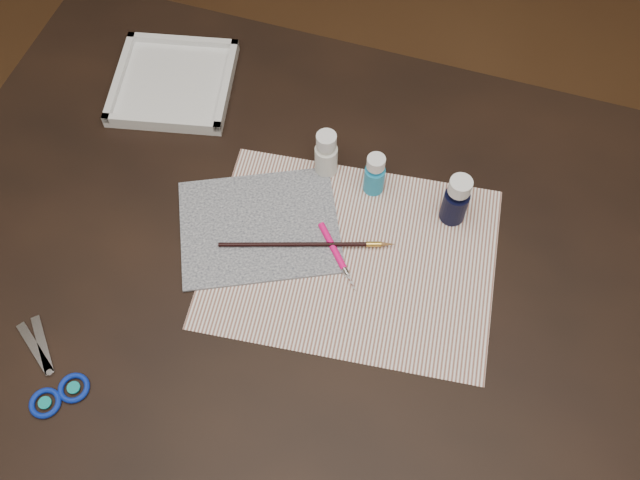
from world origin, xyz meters
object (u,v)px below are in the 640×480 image
(canvas, at_px, (259,226))
(paint_bottle_navy, at_px, (456,200))
(paint_bottle_white, at_px, (326,154))
(paper, at_px, (351,257))
(scissors, at_px, (42,366))
(paint_bottle_cyan, at_px, (375,174))
(palette_tray, at_px, (173,82))

(canvas, relative_size, paint_bottle_navy, 2.54)
(paint_bottle_white, bearing_deg, paint_bottle_navy, -6.63)
(paper, xyz_separation_m, paint_bottle_navy, (0.13, 0.12, 0.05))
(paint_bottle_white, relative_size, scissors, 0.53)
(paint_bottle_cyan, distance_m, paint_bottle_navy, 0.13)
(scissors, relative_size, palette_tray, 0.84)
(canvas, distance_m, palette_tray, 0.34)
(paint_bottle_cyan, relative_size, paint_bottle_navy, 0.84)
(paint_bottle_white, distance_m, scissors, 0.53)
(canvas, distance_m, paint_bottle_navy, 0.31)
(paint_bottle_white, bearing_deg, palette_tray, 163.84)
(canvas, xyz_separation_m, paint_bottle_navy, (0.29, 0.11, 0.05))
(scissors, bearing_deg, paint_bottle_navy, -105.26)
(paper, bearing_deg, canvas, 177.32)
(paper, distance_m, paint_bottle_navy, 0.18)
(paint_bottle_cyan, relative_size, scissors, 0.47)
(scissors, distance_m, palette_tray, 0.54)
(paper, distance_m, scissors, 0.48)
(paint_bottle_white, bearing_deg, paint_bottle_cyan, -7.76)
(paint_bottle_white, height_order, palette_tray, paint_bottle_white)
(paper, xyz_separation_m, paint_bottle_white, (-0.09, 0.15, 0.04))
(paint_bottle_cyan, bearing_deg, paint_bottle_white, 172.24)
(paper, bearing_deg, scissors, -140.30)
(paper, relative_size, palette_tray, 2.15)
(paper, relative_size, scissors, 2.56)
(paint_bottle_navy, relative_size, scissors, 0.57)
(scissors, height_order, palette_tray, palette_tray)
(canvas, bearing_deg, paint_bottle_white, 64.24)
(paint_bottle_navy, bearing_deg, paint_bottle_cyan, 174.10)
(palette_tray, bearing_deg, paint_bottle_cyan, -14.42)
(scissors, bearing_deg, canvas, -90.11)
(paint_bottle_cyan, distance_m, scissors, 0.57)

